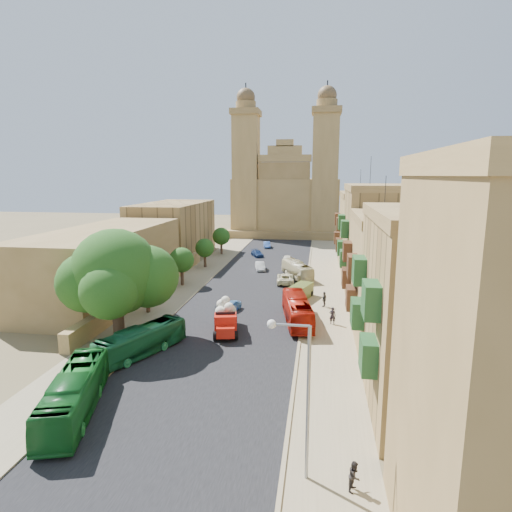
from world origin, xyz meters
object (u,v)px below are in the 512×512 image
(streetlamp, at_px, (299,381))
(car_blue_a, at_px, (231,306))
(street_tree_d, at_px, (221,236))
(pedestrian_c, at_px, (324,299))
(bus_green_north, at_px, (141,341))
(bus_green_south, at_px, (74,394))
(street_tree_a, at_px, (147,284))
(car_white_a, at_px, (260,266))
(car_dkblue, at_px, (257,253))
(car_cream, at_px, (285,278))
(street_tree_c, at_px, (205,248))
(ficus_tree, at_px, (117,275))
(church, at_px, (286,197))
(bus_red_east, at_px, (297,310))
(car_white_b, at_px, (287,259))
(car_blue_b, at_px, (267,245))
(street_tree_b, at_px, (182,260))
(red_truck, at_px, (226,317))
(olive_pickup, at_px, (301,292))
(pedestrian_b, at_px, (355,476))
(bus_cream_east, at_px, (297,270))
(pedestrian_a, at_px, (332,316))

(streetlamp, relative_size, car_blue_a, 2.49)
(street_tree_d, xyz_separation_m, pedestrian_c, (19.31, -31.18, -2.54))
(bus_green_north, bearing_deg, bus_green_south, -68.03)
(street_tree_d, bearing_deg, street_tree_a, -90.00)
(car_white_a, bearing_deg, streetlamp, -93.15)
(car_dkblue, bearing_deg, bus_green_south, -118.60)
(car_cream, bearing_deg, street_tree_d, -60.56)
(street_tree_c, xyz_separation_m, bus_green_north, (3.96, -35.00, -1.95))
(car_white_a, bearing_deg, ficus_tree, -118.97)
(church, bearing_deg, bus_red_east, -84.51)
(car_white_b, height_order, car_blue_b, car_white_b)
(streetlamp, height_order, bus_red_east, streetlamp)
(street_tree_b, xyz_separation_m, red_truck, (9.82, -16.69, -2.05))
(street_tree_d, height_order, pedestrian_c, street_tree_d)
(car_blue_a, relative_size, car_cream, 0.66)
(street_tree_b, relative_size, street_tree_c, 1.11)
(red_truck, xyz_separation_m, car_cream, (4.18, 19.91, -0.77))
(street_tree_d, xyz_separation_m, red_truck, (9.82, -40.69, -1.97))
(street_tree_b, bearing_deg, car_white_b, 53.12)
(bus_red_east, bearing_deg, red_truck, 19.29)
(car_blue_b, bearing_deg, street_tree_c, -121.47)
(street_tree_b, xyz_separation_m, pedestrian_c, (19.31, -7.18, -2.62))
(bus_green_south, distance_m, bus_red_east, 23.22)
(street_tree_a, relative_size, red_truck, 0.80)
(street_tree_a, bearing_deg, street_tree_b, 90.00)
(street_tree_d, height_order, bus_red_east, street_tree_d)
(street_tree_c, distance_m, olive_pickup, 23.10)
(streetlamp, xyz_separation_m, pedestrian_b, (2.78, -0.50, -4.44))
(ficus_tree, distance_m, bus_green_north, 6.63)
(car_cream, height_order, car_blue_b, car_cream)
(car_white_a, height_order, car_white_b, car_white_b)
(street_tree_c, distance_m, car_blue_b, 22.25)
(car_dkblue, bearing_deg, car_blue_a, -111.58)
(bus_green_south, bearing_deg, car_dkblue, 69.98)
(bus_cream_east, relative_size, car_blue_b, 2.29)
(bus_green_north, xyz_separation_m, car_blue_a, (5.04, 12.67, -0.67))
(car_cream, relative_size, pedestrian_b, 3.32)
(bus_red_east, relative_size, car_white_a, 2.51)
(car_cream, bearing_deg, car_white_a, -63.81)
(olive_pickup, distance_m, car_blue_a, 9.82)
(bus_green_north, distance_m, pedestrian_a, 18.99)
(car_cream, bearing_deg, bus_green_north, 64.52)
(church, relative_size, street_tree_d, 7.07)
(street_tree_d, height_order, car_dkblue, street_tree_d)
(street_tree_c, height_order, car_dkblue, street_tree_c)
(street_tree_a, height_order, car_white_b, street_tree_a)
(bus_red_east, height_order, car_dkblue, bus_red_east)
(ficus_tree, height_order, bus_red_east, ficus_tree)
(street_tree_a, bearing_deg, bus_cream_east, 50.43)
(bus_green_south, xyz_separation_m, car_white_b, (9.69, 49.82, -0.67))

